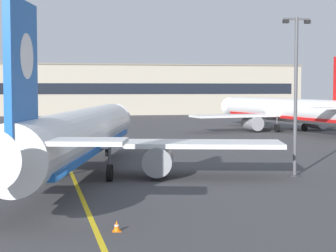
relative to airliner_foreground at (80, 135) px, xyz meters
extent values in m
plane|color=#3D3D3F|center=(-1.41, -14.88, -3.37)|extent=(400.00, 400.00, 0.00)
cube|color=yellow|center=(-1.41, 15.12, -3.37)|extent=(10.17, 179.75, 0.01)
cylinder|color=white|center=(0.03, 0.14, 0.13)|extent=(11.25, 36.00, 3.80)
cone|color=white|center=(4.07, 19.02, 0.13)|extent=(4.07, 3.30, 3.61)
cone|color=white|center=(-4.03, -18.83, 0.53)|extent=(3.37, 3.33, 2.85)
cube|color=blue|center=(0.03, 0.14, -0.91)|extent=(10.57, 33.17, 0.44)
cube|color=black|center=(3.67, 17.16, 0.80)|extent=(3.02, 1.67, 0.60)
cube|color=white|center=(0.16, 0.73, -0.72)|extent=(32.30, 11.39, 0.36)
cylinder|color=gray|center=(-6.12, 1.05, -1.94)|extent=(3.00, 4.00, 2.30)
cylinder|color=black|center=(-5.73, 2.86, -1.94)|extent=(1.95, 0.58, 1.95)
cylinder|color=gray|center=(6.01, -1.54, -1.94)|extent=(3.00, 4.00, 2.30)
cylinder|color=black|center=(6.40, 0.26, -1.94)|extent=(1.95, 0.58, 1.95)
cube|color=blue|center=(-3.27, -15.31, 4.68)|extent=(1.40, 4.78, 7.20)
cylinder|color=white|center=(-3.21, -15.01, 5.40)|extent=(0.93, 2.44, 2.40)
cube|color=white|center=(-3.40, -15.89, 0.99)|extent=(11.34, 5.04, 0.24)
cylinder|color=#4C4C51|center=(3.06, 14.32, -1.89)|extent=(0.24, 0.24, 1.60)
cylinder|color=black|center=(3.06, 14.32, -2.92)|extent=(0.58, 0.96, 0.90)
cylinder|color=#4C4C51|center=(-2.93, -1.27, -1.59)|extent=(0.24, 0.24, 1.60)
cylinder|color=black|center=(-2.93, -1.27, -2.72)|extent=(0.66, 1.35, 1.30)
cylinder|color=#4C4C51|center=(2.15, -2.36, -1.59)|extent=(0.24, 0.24, 1.60)
cylinder|color=black|center=(2.15, -2.36, -2.72)|extent=(0.66, 1.35, 1.30)
cylinder|color=white|center=(34.33, 45.70, 0.11)|extent=(10.38, 35.89, 3.78)
cone|color=white|center=(30.76, 64.57, 0.11)|extent=(4.01, 3.21, 3.59)
cube|color=red|center=(34.33, 45.70, -0.93)|extent=(9.77, 33.06, 0.44)
cube|color=black|center=(31.11, 62.71, 0.77)|extent=(2.99, 1.60, 0.60)
cube|color=white|center=(34.22, 46.29, -0.74)|extent=(32.17, 10.62, 0.36)
cylinder|color=gray|center=(28.35, 44.16, -1.95)|extent=(2.91, 3.94, 2.29)
cylinder|color=black|center=(28.00, 45.97, -1.95)|extent=(1.94, 0.54, 1.95)
cylinder|color=gray|center=(40.47, 46.46, -1.95)|extent=(2.91, 3.94, 2.29)
cylinder|color=black|center=(40.13, 48.27, -1.95)|extent=(1.94, 0.54, 1.95)
cylinder|color=#4C4C51|center=(31.65, 59.87, -1.90)|extent=(0.24, 0.24, 1.59)
cylinder|color=black|center=(31.65, 59.87, -2.92)|extent=(0.56, 0.95, 0.90)
cylinder|color=#4C4C51|center=(32.16, 43.26, -1.60)|extent=(0.24, 0.24, 1.59)
cylinder|color=black|center=(32.16, 43.26, -2.72)|extent=(0.63, 1.34, 1.29)
cylinder|color=#4C4C51|center=(37.25, 44.23, -1.60)|extent=(0.24, 0.24, 1.59)
cylinder|color=black|center=(37.25, 44.23, -2.72)|extent=(0.63, 1.34, 1.29)
cylinder|color=#515156|center=(17.02, -2.27, 2.99)|extent=(0.28, 0.28, 12.71)
cylinder|color=#333338|center=(17.02, -2.27, -3.32)|extent=(0.90, 0.90, 0.10)
cube|color=#515156|center=(17.02, -2.27, 9.19)|extent=(2.20, 0.16, 0.16)
cube|color=black|center=(16.12, -2.27, 8.99)|extent=(0.44, 0.36, 0.28)
cube|color=black|center=(17.92, -2.27, 8.99)|extent=(0.44, 0.36, 0.28)
cone|color=orange|center=(0.88, 15.40, -3.09)|extent=(0.36, 0.36, 0.55)
cylinder|color=white|center=(0.88, 15.40, -3.07)|extent=(0.23, 0.23, 0.07)
cube|color=orange|center=(0.88, 15.40, -3.35)|extent=(0.44, 0.44, 0.03)
cone|color=orange|center=(1.41, -18.16, -3.09)|extent=(0.36, 0.36, 0.55)
cylinder|color=white|center=(1.41, -18.16, -3.07)|extent=(0.23, 0.23, 0.07)
cube|color=orange|center=(1.41, -18.16, -3.35)|extent=(0.44, 0.44, 0.03)
cube|color=#B2A893|center=(-8.60, 112.08, 3.18)|extent=(141.10, 12.00, 13.10)
cube|color=black|center=(-8.60, 106.03, 3.58)|extent=(135.46, 0.12, 2.80)
cube|color=gray|center=(-8.60, 112.08, 9.93)|extent=(141.50, 12.40, 0.40)
camera|label=1|loc=(-0.87, -46.92, 3.72)|focal=62.94mm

